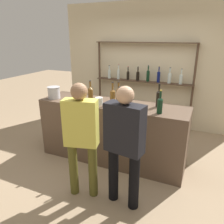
% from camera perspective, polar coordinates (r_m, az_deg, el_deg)
% --- Properties ---
extents(ground_plane, '(16.00, 16.00, 0.00)m').
position_cam_1_polar(ground_plane, '(3.99, 0.00, -11.96)').
color(ground_plane, '#9E8466').
extents(bar_counter, '(2.47, 0.67, 1.03)m').
position_cam_1_polar(bar_counter, '(3.75, 0.00, -5.21)').
color(bar_counter, brown).
rests_on(bar_counter, ground_plane).
extents(back_wall, '(4.07, 0.12, 2.80)m').
position_cam_1_polar(back_wall, '(5.28, 8.71, 11.82)').
color(back_wall, beige).
rests_on(back_wall, ground_plane).
extents(back_shelf, '(2.28, 0.18, 1.94)m').
position_cam_1_polar(back_shelf, '(5.12, 8.27, 10.19)').
color(back_shelf, '#4C3828').
rests_on(back_shelf, ground_plane).
extents(counter_bottle_0, '(0.08, 0.08, 0.37)m').
position_cam_1_polar(counter_bottle_0, '(3.44, 0.15, 4.12)').
color(counter_bottle_0, brown).
rests_on(counter_bottle_0, bar_counter).
extents(counter_bottle_1, '(0.07, 0.07, 0.36)m').
position_cam_1_polar(counter_bottle_1, '(3.41, 12.04, 3.59)').
color(counter_bottle_1, black).
rests_on(counter_bottle_1, bar_counter).
extents(counter_bottle_2, '(0.08, 0.08, 0.35)m').
position_cam_1_polar(counter_bottle_2, '(3.64, -5.65, 4.82)').
color(counter_bottle_2, brown).
rests_on(counter_bottle_2, bar_counter).
extents(counter_bottle_3, '(0.07, 0.07, 0.33)m').
position_cam_1_polar(counter_bottle_3, '(3.31, 1.95, 3.17)').
color(counter_bottle_3, silver).
rests_on(counter_bottle_3, bar_counter).
extents(counter_bottle_4, '(0.08, 0.08, 0.34)m').
position_cam_1_polar(counter_bottle_4, '(3.13, 12.40, 1.88)').
color(counter_bottle_4, black).
rests_on(counter_bottle_4, bar_counter).
extents(counter_bottle_5, '(0.08, 0.08, 0.34)m').
position_cam_1_polar(counter_bottle_5, '(3.62, 1.72, 4.72)').
color(counter_bottle_5, brown).
rests_on(counter_bottle_5, bar_counter).
extents(wine_glass, '(0.07, 0.07, 0.16)m').
position_cam_1_polar(wine_glass, '(3.95, -8.36, 5.66)').
color(wine_glass, silver).
rests_on(wine_glass, bar_counter).
extents(ice_bucket, '(0.22, 0.22, 0.20)m').
position_cam_1_polar(ice_bucket, '(3.96, -14.94, 4.94)').
color(ice_bucket, '#B2B2B7').
rests_on(ice_bucket, bar_counter).
extents(cork_jar, '(0.12, 0.12, 0.12)m').
position_cam_1_polar(cork_jar, '(3.47, -3.39, 2.84)').
color(cork_jar, silver).
rests_on(cork_jar, bar_counter).
extents(customer_right, '(0.49, 0.27, 1.56)m').
position_cam_1_polar(customer_right, '(2.61, 3.21, -7.43)').
color(customer_right, black).
rests_on(customer_right, ground_plane).
extents(customer_center, '(0.46, 0.28, 1.56)m').
position_cam_1_polar(customer_center, '(2.78, -8.04, -5.57)').
color(customer_center, brown).
rests_on(customer_center, ground_plane).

